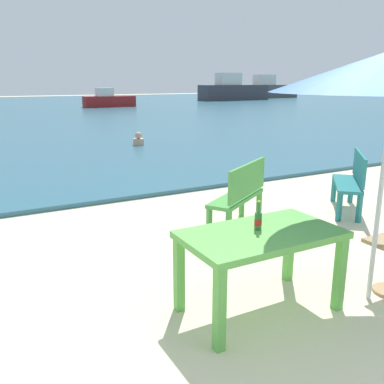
% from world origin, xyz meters
% --- Properties ---
extents(sea_water, '(120.00, 50.00, 0.08)m').
position_xyz_m(sea_water, '(0.00, 30.00, 0.04)').
color(sea_water, '#2D6075').
rests_on(sea_water, ground_plane).
extents(picnic_table_green, '(1.40, 0.80, 0.76)m').
position_xyz_m(picnic_table_green, '(-0.79, 1.00, 0.65)').
color(picnic_table_green, '#60B24C').
rests_on(picnic_table_green, ground_plane).
extents(beer_bottle_amber, '(0.07, 0.07, 0.26)m').
position_xyz_m(beer_bottle_amber, '(-0.79, 1.05, 0.85)').
color(beer_bottle_amber, '#2D662D').
rests_on(beer_bottle_amber, picnic_table_green).
extents(bench_teal_center, '(1.08, 1.13, 0.95)m').
position_xyz_m(bench_teal_center, '(2.32, 2.71, 0.54)').
color(bench_teal_center, '#237275').
rests_on(bench_teal_center, ground_plane).
extents(bench_green_left, '(1.21, 0.94, 0.95)m').
position_xyz_m(bench_green_left, '(0.30, 2.87, 0.54)').
color(bench_green_left, '#4C9E47').
rests_on(bench_green_left, ground_plane).
extents(swimmer_person, '(0.34, 0.34, 0.41)m').
position_xyz_m(swimmer_person, '(1.81, 10.54, 0.24)').
color(swimmer_person, tan).
rests_on(swimmer_person, sea_water).
extents(boat_fishing_trawler, '(7.06, 1.92, 2.57)m').
position_xyz_m(boat_fishing_trawler, '(28.49, 37.80, 1.00)').
color(boat_fishing_trawler, '#4C4C4C').
rests_on(boat_fishing_trawler, sea_water).
extents(boat_tanker, '(3.88, 1.06, 1.41)m').
position_xyz_m(boat_tanker, '(7.05, 29.86, 0.59)').
color(boat_tanker, maroon).
rests_on(boat_tanker, sea_water).
extents(boat_ferry, '(7.32, 2.00, 2.66)m').
position_xyz_m(boat_ferry, '(21.68, 34.84, 1.04)').
color(boat_ferry, '#38383F').
rests_on(boat_ferry, sea_water).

